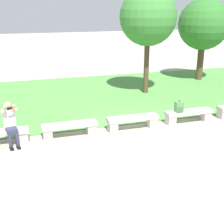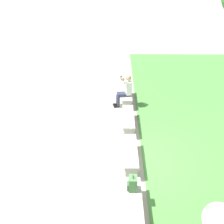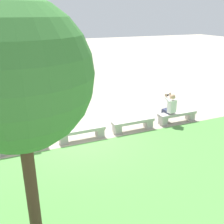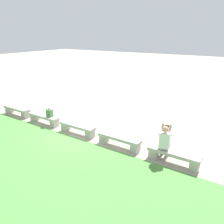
{
  "view_description": "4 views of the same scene",
  "coord_description": "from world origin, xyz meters",
  "px_view_note": "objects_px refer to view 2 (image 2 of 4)",
  "views": [
    {
      "loc": [
        -3.6,
        -9.25,
        4.02
      ],
      "look_at": [
        -0.92,
        -0.61,
        0.9
      ],
      "focal_mm": 50.0,
      "sensor_mm": 36.0,
      "label": 1
    },
    {
      "loc": [
        7.7,
        -0.43,
        5.65
      ],
      "look_at": [
        -1.6,
        -0.58,
        0.88
      ],
      "focal_mm": 50.0,
      "sensor_mm": 36.0,
      "label": 2
    },
    {
      "loc": [
        2.45,
        8.6,
        4.46
      ],
      "look_at": [
        -1.36,
        -0.32,
        0.79
      ],
      "focal_mm": 42.0,
      "sensor_mm": 36.0,
      "label": 3
    },
    {
      "loc": [
        -6.04,
        6.55,
        4.21
      ],
      "look_at": [
        -1.34,
        -0.74,
        1.07
      ],
      "focal_mm": 35.0,
      "sensor_mm": 36.0,
      "label": 4
    }
  ],
  "objects_px": {
    "bench_mid": "(131,154)",
    "person_photographer": "(125,89)",
    "bench_near": "(128,120)",
    "bench_main": "(127,95)",
    "backpack": "(132,184)",
    "bench_far": "(134,207)"
  },
  "relations": [
    {
      "from": "bench_main",
      "to": "person_photographer",
      "type": "bearing_deg",
      "value": -11.58
    },
    {
      "from": "bench_main",
      "to": "person_photographer",
      "type": "relative_size",
      "value": 1.35
    },
    {
      "from": "bench_near",
      "to": "person_photographer",
      "type": "xyz_separation_m",
      "value": [
        -1.78,
        -0.08,
        0.44
      ]
    },
    {
      "from": "bench_near",
      "to": "backpack",
      "type": "distance_m",
      "value": 3.9
    },
    {
      "from": "person_photographer",
      "to": "backpack",
      "type": "distance_m",
      "value": 5.66
    },
    {
      "from": "person_photographer",
      "to": "bench_near",
      "type": "bearing_deg",
      "value": 2.44
    },
    {
      "from": "bench_main",
      "to": "bench_far",
      "type": "xyz_separation_m",
      "value": [
        6.46,
        0.0,
        0.0
      ]
    },
    {
      "from": "bench_near",
      "to": "bench_mid",
      "type": "bearing_deg",
      "value": 0.0
    },
    {
      "from": "bench_main",
      "to": "person_photographer",
      "type": "xyz_separation_m",
      "value": [
        0.37,
        -0.08,
        0.44
      ]
    },
    {
      "from": "bench_mid",
      "to": "backpack",
      "type": "distance_m",
      "value": 1.76
    },
    {
      "from": "bench_main",
      "to": "backpack",
      "type": "distance_m",
      "value": 6.04
    },
    {
      "from": "bench_main",
      "to": "bench_mid",
      "type": "bearing_deg",
      "value": 0.0
    },
    {
      "from": "bench_mid",
      "to": "bench_far",
      "type": "height_order",
      "value": "same"
    },
    {
      "from": "backpack",
      "to": "person_photographer",
      "type": "bearing_deg",
      "value": -179.49
    },
    {
      "from": "backpack",
      "to": "bench_main",
      "type": "bearing_deg",
      "value": 179.76
    },
    {
      "from": "bench_main",
      "to": "bench_far",
      "type": "bearing_deg",
      "value": 0.0
    },
    {
      "from": "person_photographer",
      "to": "bench_mid",
      "type": "bearing_deg",
      "value": 1.11
    },
    {
      "from": "bench_main",
      "to": "bench_near",
      "type": "bearing_deg",
      "value": 0.0
    },
    {
      "from": "bench_mid",
      "to": "person_photographer",
      "type": "relative_size",
      "value": 1.35
    },
    {
      "from": "bench_far",
      "to": "person_photographer",
      "type": "relative_size",
      "value": 1.35
    },
    {
      "from": "bench_mid",
      "to": "bench_main",
      "type": "bearing_deg",
      "value": 180.0
    },
    {
      "from": "bench_near",
      "to": "backpack",
      "type": "relative_size",
      "value": 4.15
    }
  ]
}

